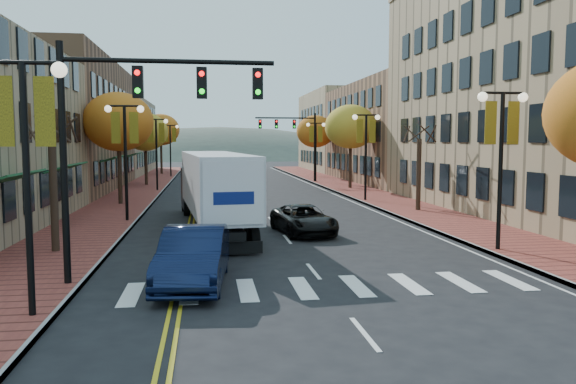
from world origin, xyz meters
name	(u,v)px	position (x,y,z in m)	size (l,w,h in m)	color
ground	(343,307)	(0.00, 0.00, 0.00)	(200.00, 200.00, 0.00)	black
sidewalk_left	(137,193)	(-9.00, 32.50, 0.07)	(4.00, 85.00, 0.15)	brown
sidewalk_right	(354,190)	(9.00, 32.50, 0.07)	(4.00, 85.00, 0.15)	brown
building_left_mid	(42,126)	(-17.00, 36.00, 5.50)	(12.00, 24.00, 11.00)	brown
building_left_far	(99,137)	(-17.00, 61.00, 4.75)	(12.00, 26.00, 9.50)	#9E8966
building_right_mid	(420,133)	(18.50, 42.00, 5.00)	(15.00, 24.00, 10.00)	brown
building_right_far	(362,132)	(18.50, 64.00, 5.50)	(15.00, 20.00, 11.00)	#9E8966
tree_left_a	(54,195)	(-9.00, 8.00, 2.25)	(0.28, 0.28, 4.20)	#382619
tree_left_b	(118,122)	(-9.00, 24.00, 5.45)	(4.48, 4.48, 7.21)	#382619
tree_left_c	(145,132)	(-9.00, 40.00, 5.05)	(4.16, 4.16, 6.69)	#382619
tree_left_d	(161,130)	(-9.00, 58.00, 5.60)	(4.61, 4.61, 7.42)	#382619
tree_right_b	(419,175)	(9.00, 18.00, 2.25)	(0.28, 0.28, 4.20)	#382619
tree_right_c	(351,127)	(9.00, 34.00, 5.45)	(4.48, 4.48, 7.21)	#382619
tree_right_d	(315,132)	(9.00, 50.00, 5.29)	(4.35, 4.35, 7.00)	#382619
lamp_left_a	(25,138)	(-7.50, 0.00, 4.29)	(1.96, 0.36, 6.05)	black
lamp_left_b	(125,140)	(-7.50, 16.00, 4.29)	(1.96, 0.36, 6.05)	black
lamp_left_c	(156,140)	(-7.50, 34.00, 4.29)	(1.96, 0.36, 6.05)	black
lamp_left_d	(170,140)	(-7.50, 52.00, 4.29)	(1.96, 0.36, 6.05)	black
lamp_right_a	(501,139)	(7.50, 6.00, 4.29)	(1.96, 0.36, 6.05)	black
lamp_right_b	(366,140)	(7.50, 24.00, 4.29)	(1.96, 0.36, 6.05)	black
lamp_right_c	(316,140)	(7.50, 42.00, 4.29)	(1.96, 0.36, 6.05)	black
traffic_mast_near	(132,117)	(-5.48, 3.00, 4.92)	(6.10, 0.35, 7.00)	black
traffic_mast_far	(296,134)	(5.48, 42.00, 4.92)	(6.10, 0.34, 7.00)	black
semi_truck	(213,185)	(-3.12, 13.47, 2.14)	(3.69, 14.80, 3.66)	black
navy_sedan	(194,257)	(-3.80, 2.83, 0.85)	(1.79, 5.13, 1.69)	black
black_suv	(303,219)	(0.95, 11.41, 0.66)	(2.18, 4.72, 1.31)	black
car_far_white	(208,173)	(-3.29, 47.27, 0.79)	(1.86, 4.61, 1.57)	silver
car_far_silver	(236,168)	(0.50, 61.55, 0.60)	(1.68, 4.14, 1.20)	#ADAEB5
car_far_oncoming	(240,166)	(1.20, 65.14, 0.67)	(1.42, 4.07, 1.34)	#96959C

